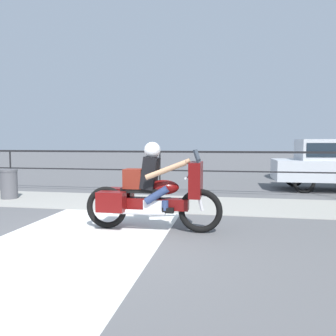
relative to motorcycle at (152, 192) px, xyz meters
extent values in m
plane|color=#565659|center=(-0.72, -0.77, -0.70)|extent=(120.00, 120.00, 0.00)
cube|color=#99968E|center=(-0.72, 2.63, -0.70)|extent=(44.00, 2.40, 0.01)
cube|color=silver|center=(-1.05, -0.97, -0.70)|extent=(2.73, 6.00, 0.01)
cube|color=black|center=(-0.72, 4.14, 0.60)|extent=(36.00, 0.04, 0.06)
cube|color=black|center=(-0.72, 4.14, 0.03)|extent=(36.00, 0.03, 0.04)
cylinder|color=black|center=(-5.82, 4.14, -0.04)|extent=(0.05, 0.05, 1.33)
cylinder|color=black|center=(-0.72, 4.14, -0.04)|extent=(0.05, 0.05, 1.33)
torus|color=black|center=(0.86, 0.00, -0.32)|extent=(0.77, 0.11, 0.77)
torus|color=black|center=(-0.86, 0.00, -0.32)|extent=(0.77, 0.11, 0.77)
cube|color=#5B0C0C|center=(0.00, 0.00, -0.22)|extent=(1.31, 0.22, 0.20)
cube|color=silver|center=(0.04, 0.00, -0.27)|extent=(0.34, 0.26, 0.26)
ellipsoid|color=#5B0C0C|center=(0.21, 0.00, 0.08)|extent=(0.56, 0.30, 0.26)
cube|color=black|center=(-0.17, 0.00, 0.02)|extent=(0.76, 0.28, 0.08)
cube|color=#5B0C0C|center=(0.78, 0.00, 0.23)|extent=(0.20, 0.61, 0.61)
cube|color=#1E232B|center=(0.80, 0.00, 0.64)|extent=(0.10, 0.52, 0.24)
cylinder|color=silver|center=(0.64, 0.00, 0.28)|extent=(0.04, 0.70, 0.04)
cylinder|color=silver|center=(-0.20, -0.16, -0.35)|extent=(0.95, 0.09, 0.09)
cube|color=#5B0C0C|center=(-0.68, -0.24, -0.16)|extent=(0.48, 0.28, 0.35)
cube|color=#5B0C0C|center=(-0.68, 0.24, -0.16)|extent=(0.48, 0.28, 0.35)
cylinder|color=silver|center=(0.83, 0.00, -0.04)|extent=(0.19, 0.06, 0.55)
cube|color=black|center=(-0.03, 0.00, 0.33)|extent=(0.32, 0.36, 0.59)
sphere|color=tan|center=(0.01, 0.00, 0.72)|extent=(0.23, 0.23, 0.23)
sphere|color=silver|center=(0.01, 0.00, 0.74)|extent=(0.29, 0.29, 0.29)
cylinder|color=navy|center=(0.12, -0.15, -0.04)|extent=(0.44, 0.13, 0.34)
cylinder|color=navy|center=(0.27, -0.15, -0.21)|extent=(0.11, 0.11, 0.17)
cube|color=black|center=(0.32, -0.15, -0.30)|extent=(0.20, 0.10, 0.09)
cylinder|color=navy|center=(0.12, 0.15, -0.04)|extent=(0.44, 0.13, 0.34)
cylinder|color=navy|center=(0.27, 0.15, -0.21)|extent=(0.11, 0.11, 0.17)
cube|color=black|center=(0.32, 0.15, -0.30)|extent=(0.20, 0.10, 0.09)
cylinder|color=tan|center=(0.31, -0.30, 0.41)|extent=(0.71, 0.09, 0.34)
cylinder|color=tan|center=(0.31, 0.30, 0.41)|extent=(0.71, 0.09, 0.34)
cube|color=maroon|center=(-0.33, 0.00, 0.23)|extent=(0.33, 0.32, 0.35)
cube|color=#B7BCC4|center=(4.74, 5.86, 0.64)|extent=(2.23, 1.50, 0.67)
cube|color=#19232D|center=(4.74, 5.86, 0.64)|extent=(2.05, 1.54, 0.44)
torus|color=black|center=(3.67, 5.07, -0.36)|extent=(0.68, 0.11, 0.68)
torus|color=black|center=(3.67, 6.64, -0.36)|extent=(0.68, 0.11, 0.68)
cylinder|color=#515156|center=(-4.71, 2.53, -0.32)|extent=(0.45, 0.45, 0.77)
cylinder|color=#515156|center=(-4.71, 2.53, 0.10)|extent=(0.47, 0.47, 0.06)
camera|label=1|loc=(1.32, -5.63, 0.87)|focal=35.00mm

